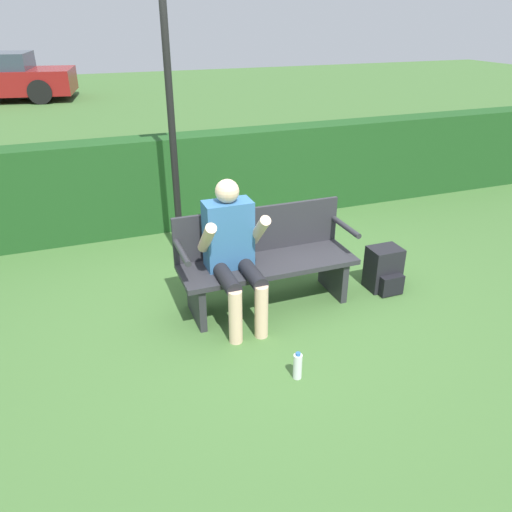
{
  "coord_description": "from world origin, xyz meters",
  "views": [
    {
      "loc": [
        -1.47,
        -3.62,
        2.41
      ],
      "look_at": [
        -0.15,
        -0.1,
        0.56
      ],
      "focal_mm": 35.0,
      "sensor_mm": 36.0,
      "label": 1
    }
  ],
  "objects_px": {
    "park_bench": "(265,259)",
    "signpost": "(170,101)",
    "water_bottle": "(298,366)",
    "person_seated": "(233,248)",
    "backpack": "(384,270)"
  },
  "relations": [
    {
      "from": "backpack",
      "to": "water_bottle",
      "type": "xyz_separation_m",
      "value": [
        -1.32,
        -0.91,
        -0.09
      ]
    },
    {
      "from": "signpost",
      "to": "water_bottle",
      "type": "bearing_deg",
      "value": -81.37
    },
    {
      "from": "signpost",
      "to": "backpack",
      "type": "bearing_deg",
      "value": -39.17
    },
    {
      "from": "water_bottle",
      "to": "signpost",
      "type": "bearing_deg",
      "value": 98.63
    },
    {
      "from": "park_bench",
      "to": "backpack",
      "type": "xyz_separation_m",
      "value": [
        1.15,
        -0.18,
        -0.23
      ]
    },
    {
      "from": "park_bench",
      "to": "signpost",
      "type": "xyz_separation_m",
      "value": [
        -0.52,
        1.18,
        1.22
      ]
    },
    {
      "from": "park_bench",
      "to": "water_bottle",
      "type": "xyz_separation_m",
      "value": [
        -0.17,
        -1.09,
        -0.32
      ]
    },
    {
      "from": "backpack",
      "to": "signpost",
      "type": "bearing_deg",
      "value": 140.83
    },
    {
      "from": "backpack",
      "to": "water_bottle",
      "type": "height_order",
      "value": "backpack"
    },
    {
      "from": "person_seated",
      "to": "backpack",
      "type": "bearing_deg",
      "value": -1.89
    },
    {
      "from": "water_bottle",
      "to": "park_bench",
      "type": "bearing_deg",
      "value": 80.96
    },
    {
      "from": "park_bench",
      "to": "water_bottle",
      "type": "relative_size",
      "value": 7.08
    },
    {
      "from": "water_bottle",
      "to": "signpost",
      "type": "distance_m",
      "value": 2.76
    },
    {
      "from": "person_seated",
      "to": "signpost",
      "type": "height_order",
      "value": "signpost"
    },
    {
      "from": "park_bench",
      "to": "person_seated",
      "type": "xyz_separation_m",
      "value": [
        -0.34,
        -0.13,
        0.23
      ]
    }
  ]
}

